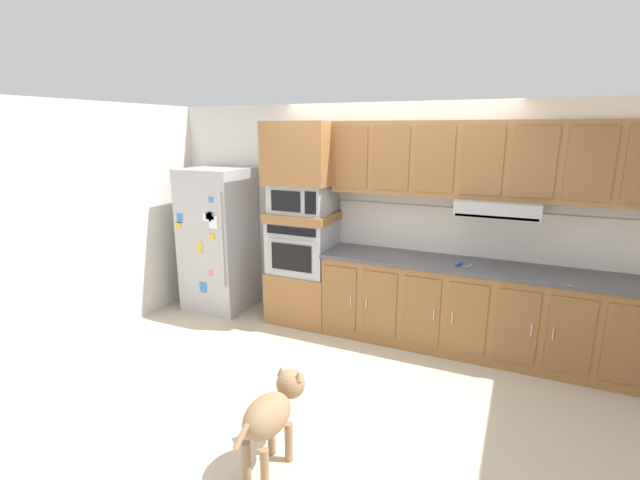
% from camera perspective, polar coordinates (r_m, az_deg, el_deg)
% --- Properties ---
extents(ground_plane, '(9.60, 9.60, 0.00)m').
position_cam_1_polar(ground_plane, '(4.58, 4.55, -15.19)').
color(ground_plane, beige).
extents(back_kitchen_wall, '(6.20, 0.12, 2.50)m').
position_cam_1_polar(back_kitchen_wall, '(5.16, 9.06, 2.81)').
color(back_kitchen_wall, silver).
rests_on(back_kitchen_wall, ground).
extents(side_panel_left, '(0.12, 7.10, 2.50)m').
position_cam_1_polar(side_panel_left, '(5.69, -22.74, 2.92)').
color(side_panel_left, silver).
rests_on(side_panel_left, ground).
extents(refrigerator, '(0.76, 0.73, 1.76)m').
position_cam_1_polar(refrigerator, '(5.78, -12.64, 0.07)').
color(refrigerator, '#ADADB2').
rests_on(refrigerator, ground).
extents(oven_base_cabinet, '(0.74, 0.62, 0.60)m').
position_cam_1_polar(oven_base_cabinet, '(5.42, -2.08, -6.93)').
color(oven_base_cabinet, '#996638').
rests_on(oven_base_cabinet, ground).
extents(built_in_oven, '(0.70, 0.62, 0.60)m').
position_cam_1_polar(built_in_oven, '(5.24, -2.15, -0.79)').
color(built_in_oven, '#A8AAAF').
rests_on(built_in_oven, oven_base_cabinet).
extents(appliance_mid_shelf, '(0.74, 0.62, 0.10)m').
position_cam_1_polar(appliance_mid_shelf, '(5.16, -2.17, 2.98)').
color(appliance_mid_shelf, '#996638').
rests_on(appliance_mid_shelf, built_in_oven).
extents(microwave, '(0.64, 0.54, 0.32)m').
position_cam_1_polar(microwave, '(5.13, -2.20, 5.28)').
color(microwave, '#A8AAAF').
rests_on(microwave, appliance_mid_shelf).
extents(appliance_upper_cabinet, '(0.74, 0.62, 0.68)m').
position_cam_1_polar(appliance_upper_cabinet, '(5.08, -2.24, 10.87)').
color(appliance_upper_cabinet, '#996638').
rests_on(appliance_upper_cabinet, microwave).
extents(lower_cabinet_run, '(3.04, 0.63, 0.88)m').
position_cam_1_polar(lower_cabinet_run, '(4.88, 18.38, -8.32)').
color(lower_cabinet_run, '#996638').
rests_on(lower_cabinet_run, ground).
extents(countertop_slab, '(3.08, 0.64, 0.04)m').
position_cam_1_polar(countertop_slab, '(4.73, 18.80, -3.12)').
color(countertop_slab, '#4C4C51').
rests_on(countertop_slab, lower_cabinet_run).
extents(backsplash_panel, '(3.08, 0.02, 0.50)m').
position_cam_1_polar(backsplash_panel, '(4.95, 19.40, 0.77)').
color(backsplash_panel, silver).
rests_on(backsplash_panel, countertop_slab).
extents(upper_cabinet_with_hood, '(3.04, 0.48, 0.88)m').
position_cam_1_polar(upper_cabinet_with_hood, '(4.68, 20.04, 9.11)').
color(upper_cabinet_with_hood, '#996638').
rests_on(upper_cabinet_with_hood, backsplash_panel).
extents(screwdriver, '(0.16, 0.15, 0.03)m').
position_cam_1_polar(screwdriver, '(4.65, 17.16, -2.87)').
color(screwdriver, blue).
rests_on(screwdriver, countertop_slab).
extents(dog, '(0.28, 0.80, 0.61)m').
position_cam_1_polar(dog, '(3.21, -5.91, -20.59)').
color(dog, '#997551').
rests_on(dog, ground).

